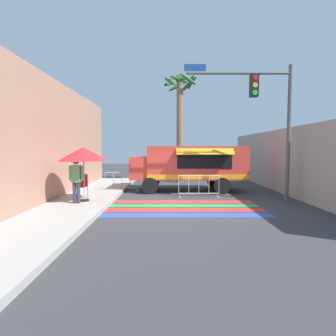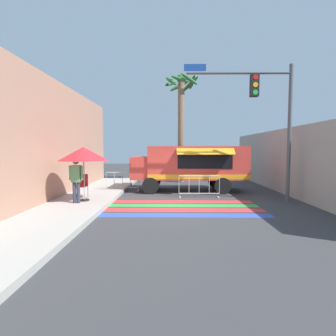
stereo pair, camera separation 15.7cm
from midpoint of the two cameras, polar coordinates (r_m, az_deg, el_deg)
ground_plane at (r=10.55m, az=1.97°, el=-7.88°), size 60.00×60.00×0.00m
sidewalk_left at (r=11.47m, az=-22.65°, el=-6.81°), size 4.40×16.00×0.17m
building_left_facade at (r=11.40m, az=-24.41°, el=5.44°), size 0.25×16.00×5.06m
concrete_wall_right at (r=14.49m, az=23.85°, el=1.43°), size 0.20×16.00×3.21m
crosswalk_painted at (r=9.93m, az=2.04°, el=-8.63°), size 6.40×2.84×0.01m
food_truck at (r=13.80m, az=4.71°, el=0.93°), size 5.88×2.68×2.34m
traffic_signal_pole at (r=11.81m, az=21.33°, el=12.16°), size 4.45×0.29×5.66m
patio_umbrella at (r=10.67m, az=-17.50°, el=2.93°), size 1.92×1.92×2.12m
folding_chair at (r=11.35m, az=-17.89°, el=-3.28°), size 0.45×0.45×1.00m
vendor_person at (r=10.38m, az=-18.98°, el=-2.02°), size 0.53×0.22×1.68m
barricade_front at (r=12.04m, az=7.16°, el=-4.06°), size 1.86×0.44×1.00m
barricade_side at (r=13.96m, az=-9.56°, el=-2.98°), size 1.76×0.44×1.00m
palm_tree at (r=17.64m, az=3.19°, el=12.12°), size 2.39×2.38×7.09m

